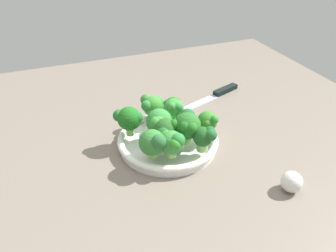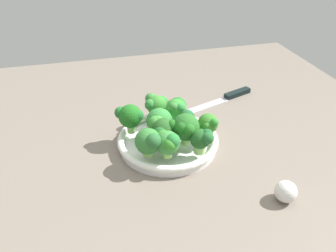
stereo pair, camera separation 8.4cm
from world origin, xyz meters
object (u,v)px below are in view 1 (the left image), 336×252
broccoli_floret_4 (152,105)px  garlic_bulb (292,182)px  bowl (168,141)px  broccoli_floret_1 (154,143)px  broccoli_floret_6 (173,106)px  broccoli_floret_9 (187,125)px  broccoli_floret_3 (204,137)px  broccoli_floret_5 (159,122)px  broccoli_floret_2 (129,119)px  broccoli_floret_7 (166,131)px  broccoli_floret_10 (172,142)px  broccoli_floret_0 (174,110)px  knife (215,95)px  broccoli_floret_8 (208,122)px

broccoli_floret_4 → garlic_bulb: broccoli_floret_4 is taller
bowl → broccoli_floret_1: size_ratio=3.64×
broccoli_floret_6 → broccoli_floret_9: size_ratio=0.70×
broccoli_floret_3 → broccoli_floret_5: (-7.72, 9.02, 0.42)cm
broccoli_floret_2 → broccoli_floret_3: (14.11, -12.56, -0.84)cm
garlic_bulb → broccoli_floret_7: bearing=134.3°
broccoli_floret_2 → broccoli_floret_7: broccoli_floret_2 is taller
bowl → broccoli_floret_5: (-2.09, 0.70, 5.70)cm
broccoli_floret_3 → broccoli_floret_10: size_ratio=0.87×
broccoli_floret_0 → broccoli_floret_3: 13.27cm
knife → garlic_bulb: 44.46cm
bowl → broccoli_floret_7: bearing=-119.7°
bowl → broccoli_floret_0: 8.27cm
broccoli_floret_7 → broccoli_floret_5: bearing=92.1°
broccoli_floret_0 → broccoli_floret_6: 4.17cm
broccoli_floret_1 → broccoli_floret_9: size_ratio=0.86×
broccoli_floret_3 → broccoli_floret_9: (-2.45, 4.15, 1.19)cm
broccoli_floret_3 → broccoli_floret_4: broccoli_floret_4 is taller
broccoli_floret_4 → broccoli_floret_0: bearing=-50.1°
broccoli_floret_2 → garlic_bulb: size_ratio=1.65×
broccoli_floret_6 → broccoli_floret_5: bearing=-131.4°
broccoli_floret_0 → broccoli_floret_8: size_ratio=1.12×
broccoli_floret_2 → broccoli_floret_3: broccoli_floret_2 is taller
broccoli_floret_8 → garlic_bulb: (9.19, -21.32, -4.50)cm
broccoli_floret_5 → broccoli_floret_7: 4.10cm
broccoli_floret_5 → knife: (26.03, 19.12, -6.71)cm
broccoli_floret_0 → broccoli_floret_4: (-4.07, 4.87, -0.43)cm
broccoli_floret_1 → broccoli_floret_10: 4.07cm
bowl → broccoli_floret_10: size_ratio=3.49×
broccoli_floret_2 → broccoli_floret_1: bearing=-77.2°
broccoli_floret_0 → garlic_bulb: bearing=-62.6°
broccoli_floret_5 → bowl: bearing=-18.5°
broccoli_floret_0 → broccoli_floret_5: (-5.46, -4.04, -0.18)cm
bowl → garlic_bulb: 30.44cm
broccoli_floret_6 → broccoli_floret_8: (4.41, -11.42, 0.54)cm
broccoli_floret_9 → broccoli_floret_3: bearing=-59.5°
broccoli_floret_2 → bowl: bearing=-26.5°
broccoli_floret_4 → broccoli_floret_7: 13.07cm
broccoli_floret_5 → broccoli_floret_8: broccoli_floret_5 is taller
broccoli_floret_8 → broccoli_floret_9: 6.26cm
broccoli_floret_0 → bowl: bearing=-125.4°
bowl → garlic_bulb: bearing=-52.9°
garlic_bulb → knife: bearing=82.8°
broccoli_floret_6 → knife: broccoli_floret_6 is taller
broccoli_floret_1 → broccoli_floret_3: size_ratio=1.10×
broccoli_floret_5 → broccoli_floret_6: size_ratio=1.29×
broccoli_floret_3 → garlic_bulb: bearing=-51.3°
broccoli_floret_4 → broccoli_floret_5: 9.02cm
broccoli_floret_1 → broccoli_floret_2: 11.14cm
broccoli_floret_10 → garlic_bulb: broccoli_floret_10 is taller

